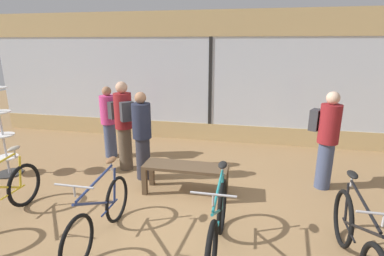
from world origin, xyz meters
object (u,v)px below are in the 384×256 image
object	(u,v)px
bicycle_far_right	(356,242)
accessory_rack	(3,138)
display_bench	(185,171)
customer_near_bench	(327,137)
bicycle_right	(217,225)
customer_near_rack	(142,135)
customer_mid_floor	(109,120)
bicycle_left	(100,215)
customer_by_window	(124,123)

from	to	relation	value
bicycle_far_right	accessory_rack	size ratio (longest dim) A/B	1.00
display_bench	customer_near_bench	world-z (taller)	customer_near_bench
bicycle_far_right	accessory_rack	distance (m)	5.94
bicycle_right	bicycle_far_right	size ratio (longest dim) A/B	0.97
display_bench	customer_near_rack	bearing A→B (deg)	155.19
bicycle_far_right	customer_mid_floor	xyz separation A→B (m)	(-4.22, 2.70, 0.45)
bicycle_left	bicycle_right	distance (m)	1.49
customer_near_rack	customer_near_bench	world-z (taller)	customer_near_bench
bicycle_right	accessory_rack	xyz separation A→B (m)	(-4.24, 1.44, 0.33)
customer_near_rack	accessory_rack	bearing A→B (deg)	-171.80
accessory_rack	customer_near_rack	bearing A→B (deg)	8.20
customer_near_rack	customer_mid_floor	xyz separation A→B (m)	(-1.10, 0.89, -0.01)
display_bench	customer_near_bench	xyz separation A→B (m)	(2.29, 0.71, 0.51)
display_bench	customer_near_rack	size ratio (longest dim) A/B	0.86
display_bench	customer_near_bench	distance (m)	2.45
customer_near_bench	bicycle_right	bearing A→B (deg)	-126.69
accessory_rack	customer_near_rack	world-z (taller)	accessory_rack
bicycle_left	customer_by_window	distance (m)	2.34
display_bench	customer_near_rack	xyz separation A→B (m)	(-0.90, 0.42, 0.44)
customer_by_window	customer_mid_floor	bearing A→B (deg)	136.63
customer_near_bench	display_bench	bearing A→B (deg)	-162.72
bicycle_far_right	customer_near_bench	bearing A→B (deg)	88.18
bicycle_left	customer_near_rack	bearing A→B (deg)	94.01
bicycle_right	customer_by_window	distance (m)	3.05
display_bench	bicycle_right	bearing A→B (deg)	-63.00
bicycle_left	bicycle_far_right	size ratio (longest dim) A/B	0.93
bicycle_far_right	display_bench	world-z (taller)	bicycle_far_right
bicycle_left	customer_mid_floor	size ratio (longest dim) A/B	1.05
customer_near_bench	accessory_rack	bearing A→B (deg)	-173.39
customer_by_window	customer_mid_floor	xyz separation A→B (m)	(-0.61, 0.58, -0.11)
accessory_rack	display_bench	world-z (taller)	accessory_rack
accessory_rack	customer_mid_floor	xyz separation A→B (m)	(1.53, 1.27, 0.11)
customer_by_window	customer_near_rack	bearing A→B (deg)	-33.09
bicycle_left	bicycle_right	size ratio (longest dim) A/B	0.96
bicycle_left	customer_near_rack	distance (m)	1.93
bicycle_right	customer_near_bench	size ratio (longest dim) A/B	1.01
display_bench	bicycle_far_right	bearing A→B (deg)	-32.00
customer_by_window	customer_near_bench	bearing A→B (deg)	-0.32
customer_by_window	customer_mid_floor	world-z (taller)	customer_by_window
bicycle_left	customer_by_window	size ratio (longest dim) A/B	0.93
display_bench	customer_near_bench	bearing A→B (deg)	17.28
bicycle_far_right	customer_near_rack	xyz separation A→B (m)	(-3.13, 1.81, 0.47)
accessory_rack	customer_by_window	world-z (taller)	accessory_rack
bicycle_far_right	accessory_rack	world-z (taller)	accessory_rack
bicycle_right	display_bench	distance (m)	1.57
customer_by_window	bicycle_right	bearing A→B (deg)	-45.46
bicycle_right	customer_near_rack	distance (m)	2.48
bicycle_far_right	display_bench	xyz separation A→B (m)	(-2.22, 1.39, 0.02)
customer_mid_floor	customer_near_bench	size ratio (longest dim) A/B	0.92
bicycle_far_right	customer_mid_floor	bearing A→B (deg)	147.40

